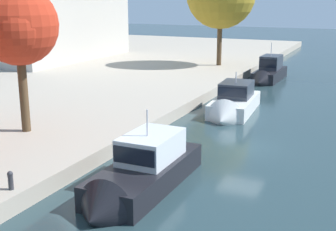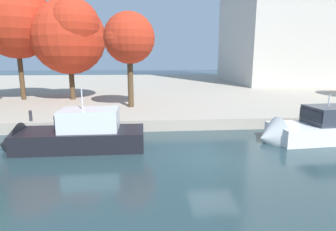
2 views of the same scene
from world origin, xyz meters
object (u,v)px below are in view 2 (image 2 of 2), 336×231
at_px(motor_yacht_1, 72,138).
at_px(tree_5, 127,38).
at_px(motor_yacht_2, 314,132).
at_px(mooring_bollard_0, 31,115).
at_px(tree_3, 70,34).
at_px(tree_1, 11,19).

xyz_separation_m(motor_yacht_1, tree_5, (2.92, 9.20, 6.42)).
height_order(motor_yacht_2, tree_5, tree_5).
bearing_deg(mooring_bollard_0, tree_5, 37.53).
height_order(motor_yacht_2, tree_3, tree_3).
bearing_deg(motor_yacht_2, motor_yacht_1, -3.16).
distance_m(motor_yacht_2, tree_1, 29.79).
bearing_deg(mooring_bollard_0, tree_1, 116.32).
bearing_deg(motor_yacht_1, tree_1, -58.25).
height_order(mooring_bollard_0, tree_3, tree_3).
distance_m(motor_yacht_1, tree_3, 16.42).
relative_size(motor_yacht_2, mooring_bollard_0, 9.83).
bearing_deg(tree_5, mooring_bollard_0, -142.47).
distance_m(motor_yacht_2, tree_5, 16.63).
bearing_deg(motor_yacht_1, mooring_bollard_0, -46.29).
relative_size(motor_yacht_1, mooring_bollard_0, 10.36).
xyz_separation_m(motor_yacht_2, tree_1, (-24.57, 14.46, 8.64)).
height_order(motor_yacht_1, tree_3, tree_3).
distance_m(mooring_bollard_0, tree_1, 14.42).
xyz_separation_m(tree_1, tree_5, (12.08, -5.57, -2.18)).
bearing_deg(mooring_bollard_0, motor_yacht_1, -46.24).
height_order(motor_yacht_1, motor_yacht_2, motor_yacht_1).
bearing_deg(tree_3, tree_1, 176.76).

